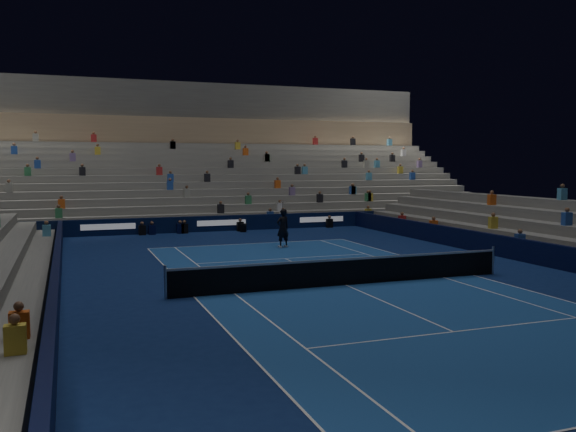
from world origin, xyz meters
The scene contains 9 objects.
ground centered at (0.00, 0.00, 0.00)m, with size 90.00×90.00×0.00m, color #0D1E4E.
court_surface centered at (0.00, 0.00, 0.01)m, with size 10.97×23.77×0.01m, color navy.
sponsor_barrier_far centered at (0.00, 18.50, 0.50)m, with size 44.00×0.25×1.00m, color #081232.
sponsor_barrier_east centered at (9.70, 0.00, 0.50)m, with size 0.25×37.00×1.00m, color black.
sponsor_barrier_west centered at (-9.70, 0.00, 0.50)m, with size 0.25×37.00×1.00m, color black.
grandstand_main centered at (0.00, 27.90, 3.38)m, with size 44.00×15.20×11.20m.
tennis_net centered at (0.00, 0.00, 0.50)m, with size 12.90×0.10×1.10m.
tennis_player centered at (1.17, 9.96, 1.01)m, with size 0.73×0.48×2.01m, color black.
broadcast_camera centered at (1.22, 17.54, 0.27)m, with size 0.53×0.90×0.52m.
Camera 1 is at (-9.28, -19.22, 4.35)m, focal length 37.56 mm.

